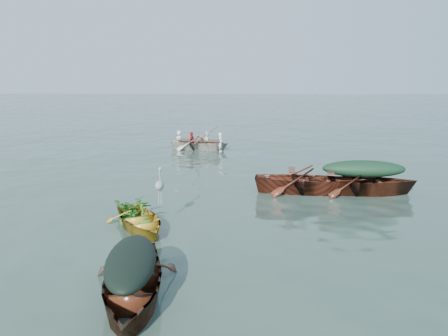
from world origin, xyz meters
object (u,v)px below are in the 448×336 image
at_px(yellow_dinghy, 140,229).
at_px(rowed_boat, 200,150).
at_px(heron, 160,191).
at_px(dark_covered_boat, 133,300).
at_px(open_wooden_boat, 310,193).
at_px(green_tarp_boat, 362,194).

bearing_deg(yellow_dinghy, rowed_boat, 57.61).
relative_size(rowed_boat, heron, 4.36).
bearing_deg(dark_covered_boat, rowed_boat, 82.45).
bearing_deg(open_wooden_boat, yellow_dinghy, 131.83).
height_order(yellow_dinghy, heron, heron).
distance_m(dark_covered_boat, green_tarp_boat, 8.74).
bearing_deg(heron, green_tarp_boat, -2.33).
bearing_deg(open_wooden_boat, green_tarp_boat, -86.52).
height_order(yellow_dinghy, dark_covered_boat, dark_covered_boat).
relative_size(yellow_dinghy, rowed_boat, 0.74).
bearing_deg(rowed_boat, yellow_dinghy, -170.71).
height_order(rowed_boat, heron, heron).
xyz_separation_m(dark_covered_boat, green_tarp_boat, (5.61, 6.70, 0.00)).
distance_m(yellow_dinghy, heron, 1.02).
xyz_separation_m(green_tarp_boat, open_wooden_boat, (-1.61, 0.06, 0.00)).
distance_m(rowed_boat, heron, 10.83).
bearing_deg(rowed_boat, green_tarp_boat, -131.75).
height_order(green_tarp_boat, heron, heron).
height_order(dark_covered_boat, green_tarp_boat, green_tarp_boat).
xyz_separation_m(yellow_dinghy, rowed_boat, (0.49, 11.11, 0.00)).
bearing_deg(rowed_boat, dark_covered_boat, -167.64).
bearing_deg(rowed_boat, heron, -168.38).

